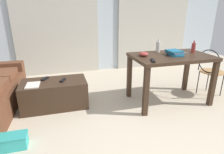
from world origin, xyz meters
TOP-DOWN VIEW (x-y plane):
  - ground_plane at (0.00, 1.30)m, footprint 8.18×8.18m
  - wall_back at (0.00, 3.41)m, footprint 6.26×0.10m
  - curtains at (0.00, 3.32)m, footprint 4.28×0.03m
  - coffee_table at (-1.32, 1.62)m, footprint 0.99×0.53m
  - craft_table at (0.51, 1.31)m, footprint 1.25×0.77m
  - wire_chair at (1.30, 1.31)m, footprint 0.40×0.43m
  - bottle_near at (0.96, 1.40)m, footprint 0.07×0.07m
  - bottle_far at (0.41, 1.58)m, footprint 0.07×0.07m
  - bowl at (0.05, 1.37)m, footprint 0.15×0.15m
  - book_stack at (0.55, 1.30)m, footprint 0.23×0.29m
  - tv_remote_on_table at (0.06, 1.06)m, footprint 0.10×0.19m
  - scissors at (0.81, 1.42)m, footprint 0.12×0.09m
  - tv_remote_primary at (-1.45, 1.75)m, footprint 0.13×0.16m
  - tv_remote_secondary at (-1.18, 1.61)m, footprint 0.10×0.15m
  - magazine at (-1.61, 1.52)m, footprint 0.20×0.26m
  - shoebox at (-1.81, 0.72)m, footprint 0.36×0.19m

SIDE VIEW (x-z plane):
  - ground_plane at x=0.00m, z-range 0.00..0.00m
  - shoebox at x=-1.81m, z-range 0.00..0.16m
  - coffee_table at x=-1.32m, z-range 0.00..0.42m
  - magazine at x=-1.61m, z-range 0.42..0.44m
  - tv_remote_secondary at x=-1.18m, z-range 0.42..0.45m
  - tv_remote_primary at x=-1.45m, z-range 0.42..0.45m
  - wire_chair at x=1.30m, z-range 0.10..0.94m
  - craft_table at x=0.51m, z-range 0.28..1.07m
  - scissors at x=0.81m, z-range 0.79..0.80m
  - tv_remote_on_table at x=0.06m, z-range 0.79..0.81m
  - bowl at x=0.05m, z-range 0.79..0.86m
  - book_stack at x=0.55m, z-range 0.79..0.87m
  - bottle_near at x=0.96m, z-range 0.78..0.97m
  - bottle_far at x=0.41m, z-range 0.78..0.99m
  - curtains at x=0.00m, z-range 0.00..1.98m
  - wall_back at x=0.00m, z-range 0.00..2.41m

